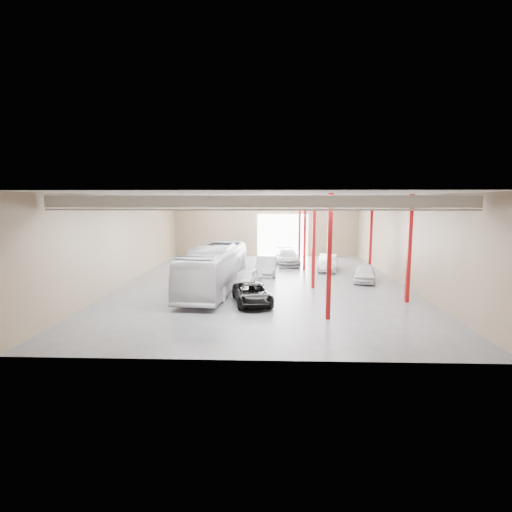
# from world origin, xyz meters

# --- Properties ---
(depot_shell) EXTENTS (22.12, 32.12, 7.06)m
(depot_shell) POSITION_xyz_m (0.13, 0.48, 4.98)
(depot_shell) COLOR #4D4D52
(depot_shell) RESTS_ON ground
(coach_bus) EXTENTS (3.88, 12.19, 3.34)m
(coach_bus) POSITION_xyz_m (-3.50, -3.29, 1.67)
(coach_bus) COLOR silver
(coach_bus) RESTS_ON ground
(black_sedan) EXTENTS (3.07, 5.08, 1.32)m
(black_sedan) POSITION_xyz_m (-0.59, -6.85, 0.66)
(black_sedan) COLOR black
(black_sedan) RESTS_ON ground
(car_row_a) EXTENTS (2.62, 4.30, 1.37)m
(car_row_a) POSITION_xyz_m (-1.25, -1.65, 0.68)
(car_row_a) COLOR silver
(car_row_a) RESTS_ON ground
(car_row_b) EXTENTS (1.97, 5.04, 1.63)m
(car_row_b) POSITION_xyz_m (0.21, 3.55, 0.82)
(car_row_b) COLOR #AFAFB4
(car_row_b) RESTS_ON ground
(car_row_c) EXTENTS (2.55, 5.62, 1.60)m
(car_row_c) POSITION_xyz_m (2.32, 9.00, 0.80)
(car_row_c) COLOR slate
(car_row_c) RESTS_ON ground
(car_right_near) EXTENTS (2.60, 4.94, 1.55)m
(car_right_near) POSITION_xyz_m (6.05, 5.85, 0.77)
(car_right_near) COLOR silver
(car_right_near) RESTS_ON ground
(car_right_far) EXTENTS (2.64, 4.49, 1.43)m
(car_right_far) POSITION_xyz_m (8.30, 0.65, 0.72)
(car_right_far) COLOR silver
(car_right_far) RESTS_ON ground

